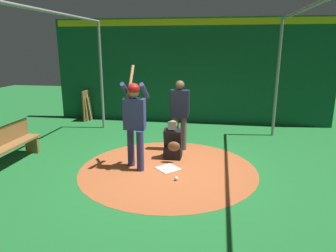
# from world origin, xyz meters

# --- Properties ---
(ground_plane) EXTENTS (25.22, 25.22, 0.00)m
(ground_plane) POSITION_xyz_m (0.00, 0.00, 0.00)
(ground_plane) COLOR #1E6B2D
(dirt_circle) EXTENTS (3.76, 3.76, 0.01)m
(dirt_circle) POSITION_xyz_m (0.00, 0.00, 0.00)
(dirt_circle) COLOR #AD562D
(dirt_circle) RESTS_ON ground
(home_plate) EXTENTS (0.59, 0.59, 0.01)m
(home_plate) POSITION_xyz_m (0.00, 0.00, 0.01)
(home_plate) COLOR white
(home_plate) RESTS_ON dirt_circle
(batter) EXTENTS (0.68, 0.49, 2.16)m
(batter) POSITION_xyz_m (0.04, -0.70, 1.12)
(batter) COLOR navy
(batter) RESTS_ON ground
(catcher) EXTENTS (0.58, 0.40, 0.92)m
(catcher) POSITION_xyz_m (-0.67, 0.01, 0.36)
(catcher) COLOR black
(catcher) RESTS_ON ground
(umpire) EXTENTS (0.22, 0.49, 1.74)m
(umpire) POSITION_xyz_m (-1.32, 0.07, 0.98)
(umpire) COLOR #4C4C51
(umpire) RESTS_ON ground
(back_wall) EXTENTS (0.22, 9.22, 3.43)m
(back_wall) POSITION_xyz_m (-4.32, 0.00, 1.73)
(back_wall) COLOR #145133
(back_wall) RESTS_ON ground
(cage_frame) EXTENTS (6.16, 5.28, 3.28)m
(cage_frame) POSITION_xyz_m (0.00, 0.00, 2.30)
(cage_frame) COLOR gray
(cage_frame) RESTS_ON ground
(bat_rack) EXTENTS (0.82, 0.20, 1.05)m
(bat_rack) POSITION_xyz_m (-4.07, -3.55, 0.49)
(bat_rack) COLOR olive
(bat_rack) RESTS_ON ground
(bench) EXTENTS (1.95, 0.36, 0.85)m
(bench) POSITION_xyz_m (0.39, -3.51, 0.45)
(bench) COLOR olive
(bench) RESTS_ON ground
(baseball_0) EXTENTS (0.07, 0.07, 0.07)m
(baseball_0) POSITION_xyz_m (0.54, 0.25, 0.04)
(baseball_0) COLOR white
(baseball_0) RESTS_ON dirt_circle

